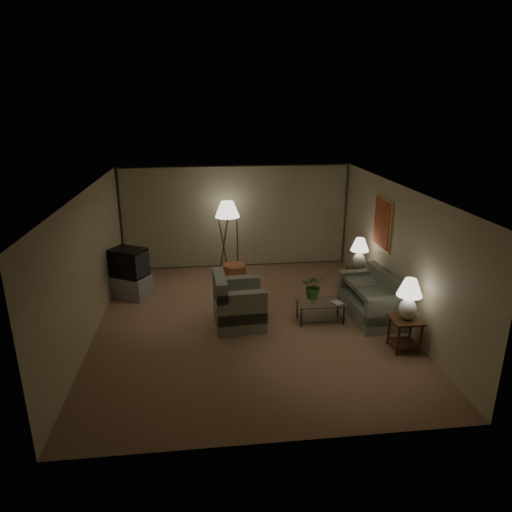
# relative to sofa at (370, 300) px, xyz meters

# --- Properties ---
(ground) EXTENTS (7.00, 7.00, 0.00)m
(ground) POSITION_rel_sofa_xyz_m (-2.50, 0.05, -0.37)
(ground) COLOR tan
(ground) RESTS_ON ground
(room_shell) EXTENTS (6.04, 7.02, 2.72)m
(room_shell) POSITION_rel_sofa_xyz_m (-2.48, 1.56, 1.38)
(room_shell) COLOR beige
(room_shell) RESTS_ON ground
(sofa) EXTENTS (1.74, 1.00, 0.73)m
(sofa) POSITION_rel_sofa_xyz_m (0.00, 0.00, 0.00)
(sofa) COLOR gray
(sofa) RESTS_ON ground
(armchair) EXTENTS (1.11, 1.06, 0.85)m
(armchair) POSITION_rel_sofa_xyz_m (-2.71, -0.04, 0.06)
(armchair) COLOR gray
(armchair) RESTS_ON ground
(side_table_near) EXTENTS (0.52, 0.52, 0.60)m
(side_table_near) POSITION_rel_sofa_xyz_m (0.15, -1.35, 0.04)
(side_table_near) COLOR #39200F
(side_table_near) RESTS_ON ground
(side_table_far) EXTENTS (0.47, 0.39, 0.60)m
(side_table_far) POSITION_rel_sofa_xyz_m (0.15, 1.25, 0.03)
(side_table_far) COLOR #39200F
(side_table_far) RESTS_ON ground
(table_lamp_near) EXTENTS (0.44, 0.44, 0.76)m
(table_lamp_near) POSITION_rel_sofa_xyz_m (0.15, -1.35, 0.68)
(table_lamp_near) COLOR silver
(table_lamp_near) RESTS_ON side_table_near
(table_lamp_far) EXTENTS (0.42, 0.42, 0.72)m
(table_lamp_far) POSITION_rel_sofa_xyz_m (0.15, 1.25, 0.66)
(table_lamp_far) COLOR silver
(table_lamp_far) RESTS_ON side_table_far
(coffee_table) EXTENTS (1.00, 0.54, 0.41)m
(coffee_table) POSITION_rel_sofa_xyz_m (-1.07, -0.10, -0.09)
(coffee_table) COLOR silver
(coffee_table) RESTS_ON ground
(tv_cabinet) EXTENTS (1.34, 1.30, 0.50)m
(tv_cabinet) POSITION_rel_sofa_xyz_m (-5.05, 1.63, -0.12)
(tv_cabinet) COLOR #98989A
(tv_cabinet) RESTS_ON ground
(crt_tv) EXTENTS (1.21, 1.18, 0.64)m
(crt_tv) POSITION_rel_sofa_xyz_m (-5.05, 1.63, 0.45)
(crt_tv) COLOR black
(crt_tv) RESTS_ON tv_cabinet
(floor_lamp) EXTENTS (0.62, 0.62, 1.90)m
(floor_lamp) POSITION_rel_sofa_xyz_m (-2.75, 2.85, 0.63)
(floor_lamp) COLOR #39200F
(floor_lamp) RESTS_ON ground
(ottoman) EXTENTS (0.75, 0.75, 0.38)m
(ottoman) POSITION_rel_sofa_xyz_m (-2.62, 2.43, -0.18)
(ottoman) COLOR #AC683A
(ottoman) RESTS_ON ground
(vase) EXTENTS (0.17, 0.17, 0.14)m
(vase) POSITION_rel_sofa_xyz_m (-1.22, -0.10, 0.12)
(vase) COLOR silver
(vase) RESTS_ON coffee_table
(flowers) EXTENTS (0.57, 0.54, 0.51)m
(flowers) POSITION_rel_sofa_xyz_m (-1.22, -0.10, 0.45)
(flowers) COLOR #386B2F
(flowers) RESTS_ON vase
(book) EXTENTS (0.25, 0.28, 0.02)m
(book) POSITION_rel_sofa_xyz_m (-0.82, -0.20, 0.06)
(book) COLOR olive
(book) RESTS_ON coffee_table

